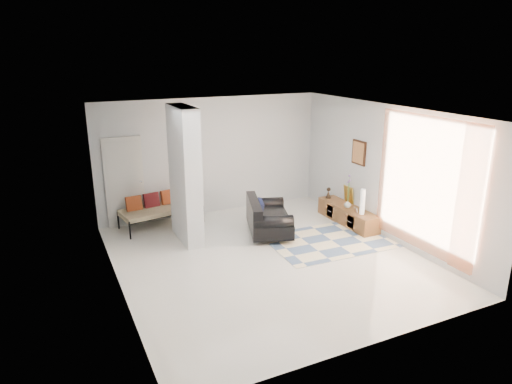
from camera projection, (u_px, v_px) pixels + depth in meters
name	position (u px, v px, depth m)	size (l,w,h in m)	color
floor	(268.00, 259.00, 8.77)	(6.00, 6.00, 0.00)	silver
ceiling	(269.00, 112.00, 7.94)	(6.00, 6.00, 0.00)	white
wall_back	(212.00, 156.00, 10.94)	(6.00, 6.00, 0.00)	silver
wall_front	(376.00, 251.00, 5.76)	(6.00, 6.00, 0.00)	silver
wall_left	(114.00, 211.00, 7.23)	(6.00, 6.00, 0.00)	silver
wall_right	(386.00, 173.00, 9.48)	(6.00, 6.00, 0.00)	silver
partition_column	(185.00, 175.00, 9.28)	(0.35, 1.20, 2.80)	silver
hallway_door	(124.00, 182.00, 10.16)	(0.85, 0.06, 2.04)	silver
curtain	(425.00, 185.00, 8.44)	(2.55, 2.55, 0.00)	#D36837
wall_art	(359.00, 153.00, 10.17)	(0.04, 0.45, 0.55)	black
media_console	(348.00, 215.00, 10.52)	(0.45, 1.81, 0.80)	brown
loveseat	(266.00, 218.00, 9.88)	(1.27, 1.65, 0.76)	silver
daybed	(160.00, 208.00, 10.32)	(1.89, 1.05, 0.77)	black
area_rug	(331.00, 240.00, 9.59)	(2.59, 1.73, 0.01)	beige
cylinder_lamp	(363.00, 202.00, 9.92)	(0.10, 0.10, 0.56)	silver
bronze_figurine	(329.00, 193.00, 11.04)	(0.13, 0.13, 0.26)	#302015
vase	(348.00, 204.00, 10.38)	(0.16, 0.16, 0.17)	silver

